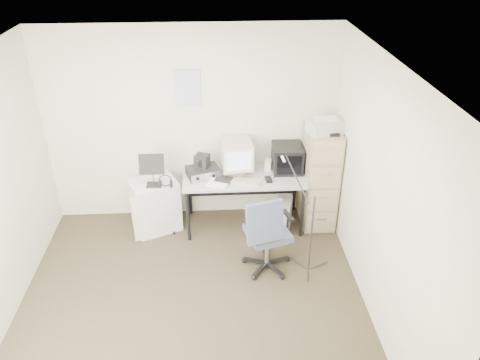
{
  "coord_description": "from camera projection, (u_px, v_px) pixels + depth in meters",
  "views": [
    {
      "loc": [
        0.28,
        -3.58,
        3.54
      ],
      "look_at": [
        0.55,
        0.95,
        0.95
      ],
      "focal_mm": 35.0,
      "sensor_mm": 36.0,
      "label": 1
    }
  ],
  "objects": [
    {
      "name": "floor",
      "position": [
        193.0,
        307.0,
        4.85
      ],
      "size": [
        3.6,
        3.6,
        0.01
      ],
      "primitive_type": "cube",
      "color": "black",
      "rests_on": "ground"
    },
    {
      "name": "filing_cabinet",
      "position": [
        319.0,
        177.0,
        5.89
      ],
      "size": [
        0.4,
        0.6,
        1.3
      ],
      "primitive_type": "cube",
      "color": "tan",
      "rests_on": "floor"
    },
    {
      "name": "printer",
      "position": [
        325.0,
        127.0,
        5.47
      ],
      "size": [
        0.45,
        0.37,
        0.15
      ],
      "primitive_type": "cube",
      "rotation": [
        0.0,
        0.0,
        0.29
      ],
      "color": "#B7B3AD",
      "rests_on": "filing_cabinet"
    },
    {
      "name": "side_cart",
      "position": [
        155.0,
        205.0,
        5.91
      ],
      "size": [
        0.67,
        0.62,
        0.68
      ],
      "primitive_type": "cube",
      "rotation": [
        0.0,
        0.0,
        0.41
      ],
      "color": "silver",
      "rests_on": "floor"
    },
    {
      "name": "wall_back",
      "position": [
        192.0,
        126.0,
        5.79
      ],
      "size": [
        3.6,
        0.02,
        2.5
      ],
      "primitive_type": "cube",
      "color": "beige",
      "rests_on": "ground"
    },
    {
      "name": "desk_speaker",
      "position": [
        268.0,
        165.0,
        5.86
      ],
      "size": [
        0.09,
        0.09,
        0.14
      ],
      "primitive_type": "cube",
      "rotation": [
        0.0,
        0.0,
        -0.27
      ],
      "color": "beige",
      "rests_on": "desk"
    },
    {
      "name": "keyboard",
      "position": [
        243.0,
        182.0,
        5.61
      ],
      "size": [
        0.46,
        0.29,
        0.02
      ],
      "primitive_type": "cube",
      "rotation": [
        0.0,
        0.0,
        -0.35
      ],
      "color": "#B7B3AD",
      "rests_on": "desk"
    },
    {
      "name": "pc_tower",
      "position": [
        283.0,
        216.0,
        5.94
      ],
      "size": [
        0.29,
        0.45,
        0.39
      ],
      "primitive_type": "cube",
      "rotation": [
        0.0,
        0.0,
        -0.28
      ],
      "color": "#B7B3AD",
      "rests_on": "floor"
    },
    {
      "name": "papers",
      "position": [
        220.0,
        180.0,
        5.64
      ],
      "size": [
        0.35,
        0.4,
        0.02
      ],
      "primitive_type": "cube",
      "rotation": [
        0.0,
        0.0,
        -0.38
      ],
      "color": "white",
      "rests_on": "desk"
    },
    {
      "name": "desk",
      "position": [
        244.0,
        200.0,
        5.96
      ],
      "size": [
        1.5,
        0.7,
        0.73
      ],
      "primitive_type": "cube",
      "color": "beige",
      "rests_on": "floor"
    },
    {
      "name": "wall_calendar",
      "position": [
        188.0,
        88.0,
        5.53
      ],
      "size": [
        0.3,
        0.02,
        0.44
      ],
      "primitive_type": "cube",
      "color": "white",
      "rests_on": "wall_back"
    },
    {
      "name": "mouse",
      "position": [
        268.0,
        179.0,
        5.65
      ],
      "size": [
        0.09,
        0.13,
        0.04
      ],
      "primitive_type": "cube",
      "rotation": [
        0.0,
        0.0,
        0.11
      ],
      "color": "black",
      "rests_on": "desk"
    },
    {
      "name": "office_chair",
      "position": [
        268.0,
        232.0,
        5.15
      ],
      "size": [
        0.71,
        0.71,
        0.99
      ],
      "primitive_type": "cube",
      "rotation": [
        0.0,
        0.0,
        0.29
      ],
      "color": "#41465D",
      "rests_on": "floor"
    },
    {
      "name": "music_stand",
      "position": [
        152.0,
        170.0,
        5.56
      ],
      "size": [
        0.33,
        0.23,
        0.43
      ],
      "primitive_type": "cube",
      "rotation": [
        0.0,
        0.0,
        -0.26
      ],
      "color": "black",
      "rests_on": "side_cart"
    },
    {
      "name": "crt_monitor",
      "position": [
        236.0,
        157.0,
        5.75
      ],
      "size": [
        0.41,
        0.43,
        0.41
      ],
      "primitive_type": "cube",
      "rotation": [
        0.0,
        0.0,
        0.11
      ],
      "color": "#B7B3AD",
      "rests_on": "desk"
    },
    {
      "name": "headphones",
      "position": [
        165.0,
        183.0,
        5.61
      ],
      "size": [
        0.2,
        0.2,
        0.03
      ],
      "primitive_type": "torus",
      "rotation": [
        0.0,
        0.0,
        0.16
      ],
      "color": "black",
      "rests_on": "side_cart"
    },
    {
      "name": "mic_stand",
      "position": [
        312.0,
        224.0,
        5.03
      ],
      "size": [
        0.03,
        0.03,
        1.28
      ],
      "primitive_type": "cylinder",
      "rotation": [
        0.0,
        0.0,
        1.91
      ],
      "color": "black",
      "rests_on": "floor"
    },
    {
      "name": "radio_receiver",
      "position": [
        203.0,
        172.0,
        5.74
      ],
      "size": [
        0.45,
        0.38,
        0.11
      ],
      "primitive_type": "cube",
      "rotation": [
        0.0,
        0.0,
        0.31
      ],
      "color": "black",
      "rests_on": "desk"
    },
    {
      "name": "crt_tv",
      "position": [
        287.0,
        158.0,
        5.82
      ],
      "size": [
        0.37,
        0.39,
        0.33
      ],
      "primitive_type": "cube",
      "rotation": [
        0.0,
        0.0,
        -0.01
      ],
      "color": "black",
      "rests_on": "desk"
    },
    {
      "name": "ceiling",
      "position": [
        176.0,
        69.0,
        3.61
      ],
      "size": [
        3.6,
        3.6,
        0.01
      ],
      "primitive_type": "cube",
      "color": "white",
      "rests_on": "ground"
    },
    {
      "name": "radio_speaker",
      "position": [
        202.0,
        161.0,
        5.7
      ],
      "size": [
        0.21,
        0.2,
        0.16
      ],
      "primitive_type": "cube",
      "rotation": [
        0.0,
        0.0,
        -0.4
      ],
      "color": "black",
      "rests_on": "radio_receiver"
    },
    {
      "name": "wall_right",
      "position": [
        381.0,
        199.0,
        4.32
      ],
      "size": [
        0.02,
        3.6,
        2.5
      ],
      "primitive_type": "cube",
      "color": "beige",
      "rests_on": "ground"
    }
  ]
}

